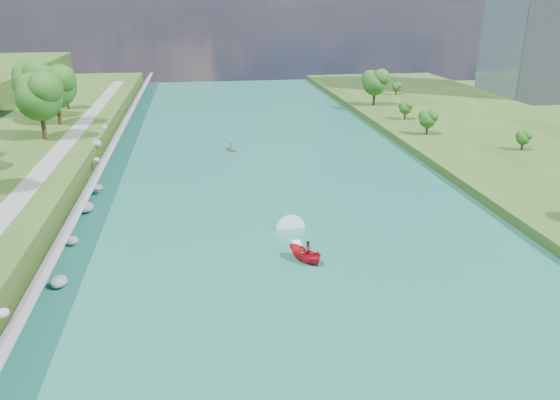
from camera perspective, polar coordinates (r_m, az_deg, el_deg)
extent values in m
plane|color=#2D5119|center=(55.03, 3.23, -8.54)|extent=(260.00, 260.00, 0.00)
cube|color=#1B6755|center=(72.85, 0.05, -0.97)|extent=(55.00, 240.00, 0.10)
cube|color=slate|center=(73.18, -20.39, -0.74)|extent=(3.54, 236.00, 4.05)
ellipsoid|color=gray|center=(49.75, -26.97, -10.49)|extent=(1.01, 1.17, 0.74)
ellipsoid|color=gray|center=(57.82, -22.13, -7.88)|extent=(1.68, 2.00, 1.07)
ellipsoid|color=gray|center=(66.50, -20.92, -3.98)|extent=(1.46, 1.43, 1.02)
ellipsoid|color=gray|center=(75.75, -19.57, -0.72)|extent=(1.83, 2.22, 1.32)
ellipsoid|color=gray|center=(82.09, -18.54, 1.24)|extent=(1.48, 1.65, 0.88)
ellipsoid|color=gray|center=(91.56, -18.61, 4.00)|extent=(0.97, 0.88, 0.74)
ellipsoid|color=gray|center=(97.45, -18.58, 5.61)|extent=(1.55, 1.38, 1.22)
ellipsoid|color=gray|center=(108.81, -17.83, 7.24)|extent=(1.04, 1.35, 0.77)
cube|color=gray|center=(74.32, -25.56, 0.27)|extent=(3.00, 200.00, 0.10)
ellipsoid|color=#1F4913|center=(102.54, -23.84, 9.56)|extent=(8.17, 8.17, 13.62)
ellipsoid|color=#1F4913|center=(113.91, -22.39, 10.60)|extent=(7.97, 7.97, 13.29)
ellipsoid|color=#1F4913|center=(123.06, -24.50, 10.96)|extent=(8.04, 8.04, 13.40)
ellipsoid|color=#1F4913|center=(130.13, -21.45, 10.64)|extent=(4.93, 4.93, 8.21)
ellipsoid|color=#1F4913|center=(104.24, 24.07, 5.86)|extent=(2.47, 2.47, 4.12)
ellipsoid|color=#1F4913|center=(110.06, 15.18, 8.06)|extent=(3.47, 3.47, 5.78)
ellipsoid|color=#1F4913|center=(123.41, 12.97, 9.27)|extent=(2.81, 2.81, 4.69)
ellipsoid|color=#1F4913|center=(138.32, 9.88, 11.83)|extent=(6.21, 6.21, 10.36)
ellipsoid|color=#1F4913|center=(155.47, 12.06, 11.43)|extent=(2.40, 2.40, 4.01)
imported|color=red|center=(58.41, 2.59, -5.70)|extent=(3.86, 4.35, 1.64)
imported|color=#66605B|center=(57.84, 2.28, -5.60)|extent=(0.69, 0.57, 1.62)
imported|color=#66605B|center=(58.78, 2.98, -5.12)|extent=(0.97, 0.84, 1.71)
cube|color=white|center=(61.41, 2.04, -5.15)|extent=(0.90, 5.00, 0.06)
imported|color=gray|center=(101.19, -5.11, 5.32)|extent=(3.02, 3.46, 0.60)
imported|color=#66605B|center=(101.03, -5.12, 5.64)|extent=(0.68, 0.50, 1.29)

